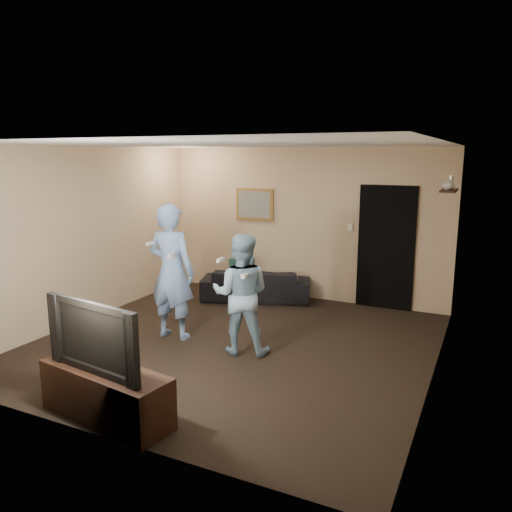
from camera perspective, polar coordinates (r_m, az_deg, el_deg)
The scene contains 19 objects.
ground at distance 6.76m, azimuth -2.43°, elevation -9.93°, with size 5.00×5.00×0.00m, color black.
ceiling at distance 6.30m, azimuth -2.64°, elevation 12.67°, with size 5.00×5.00×0.04m, color silver.
wall_back at distance 8.66m, azimuth 5.32°, elevation 3.68°, with size 5.00×0.04×2.60m, color tan.
wall_front at distance 4.42m, azimuth -18.06°, elevation -4.41°, with size 5.00×0.04×2.60m, color tan.
wall_left at distance 7.88m, azimuth -18.78°, elevation 2.35°, with size 0.04×5.00×2.60m, color tan.
wall_right at distance 5.69m, azimuth 20.27°, elevation -1.08°, with size 0.04×5.00×2.60m, color tan.
sofa at distance 8.65m, azimuth -0.00°, elevation -3.24°, with size 1.85×0.72×0.54m, color black.
throw_pillow at distance 8.72m, azimuth -1.64°, elevation -1.70°, with size 0.43×0.14×0.43m, color #17473F.
painting_frame at distance 8.95m, azimuth -0.14°, elevation 5.91°, with size 0.72×0.05×0.57m, color olive.
painting_canvas at distance 8.93m, azimuth -0.21°, elevation 5.90°, with size 0.62×0.01×0.47m, color slate.
doorway at distance 8.29m, azimuth 14.63°, elevation 0.91°, with size 0.90×0.06×2.00m, color black.
light_switch at distance 8.38m, azimuth 10.71°, elevation 3.27°, with size 0.08×0.02×0.12m, color silver.
wall_shelf at distance 7.39m, azimuth 21.20°, elevation 7.00°, with size 0.20×0.60×0.03m, color black.
shelf_vase at distance 7.26m, azimuth 21.17°, elevation 7.69°, with size 0.15×0.15×0.16m, color #B8B9BD.
shelf_figurine at distance 7.61m, azimuth 21.41°, elevation 7.89°, with size 0.06×0.06×0.18m, color silver.
tv_console at distance 5.10m, azimuth -16.76°, elevation -14.83°, with size 1.40×0.45×0.50m, color black.
television at distance 4.87m, azimuth -17.16°, elevation -8.57°, with size 1.18×0.16×0.68m, color black.
wii_player_left at distance 6.81m, azimuth -9.63°, elevation -1.77°, with size 0.68×0.52×1.85m.
wii_player_right at distance 6.24m, azimuth -1.72°, elevation -4.37°, with size 0.88×0.77×1.53m.
Camera 1 is at (2.98, -5.55, 2.47)m, focal length 35.00 mm.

